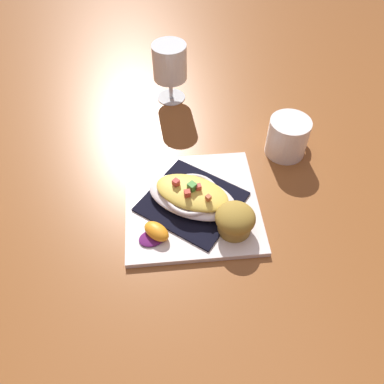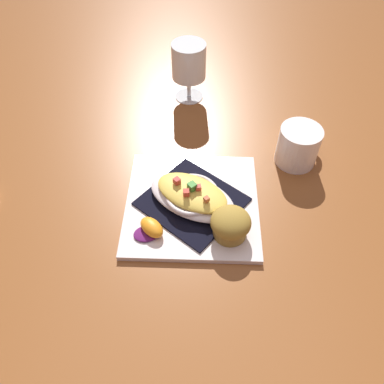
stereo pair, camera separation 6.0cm
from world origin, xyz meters
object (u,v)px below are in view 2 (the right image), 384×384
(orange_garnish, at_px, (151,229))
(coffee_mug, at_px, (298,147))
(muffin, at_px, (231,224))
(gratin_dish, at_px, (192,195))
(stemmed_glass, at_px, (189,64))
(square_plate, at_px, (192,204))

(orange_garnish, bearing_deg, coffee_mug, -51.47)
(muffin, xyz_separation_m, coffee_mug, (0.21, -0.14, -0.00))
(gratin_dish, xyz_separation_m, coffee_mug, (0.14, -0.21, 0.01))
(orange_garnish, height_order, coffee_mug, coffee_mug)
(orange_garnish, distance_m, stemmed_glass, 0.43)
(square_plate, relative_size, coffee_mug, 2.53)
(gratin_dish, bearing_deg, stemmed_glass, 6.31)
(gratin_dish, relative_size, stemmed_glass, 1.41)
(gratin_dish, bearing_deg, square_plate, -62.23)
(stemmed_glass, bearing_deg, square_plate, -173.68)
(square_plate, distance_m, stemmed_glass, 0.36)
(gratin_dish, height_order, stemmed_glass, stemmed_glass)
(coffee_mug, xyz_separation_m, stemmed_glass, (0.20, 0.25, 0.05))
(orange_garnish, xyz_separation_m, stemmed_glass, (0.42, -0.03, 0.07))
(muffin, relative_size, orange_garnish, 1.09)
(gratin_dish, distance_m, orange_garnish, 0.10)
(orange_garnish, bearing_deg, gratin_dish, -41.88)
(muffin, xyz_separation_m, orange_garnish, (-0.01, 0.14, -0.02))
(coffee_mug, bearing_deg, square_plate, 124.72)
(muffin, bearing_deg, orange_garnish, 93.86)
(orange_garnish, distance_m, coffee_mug, 0.35)
(muffin, distance_m, coffee_mug, 0.25)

